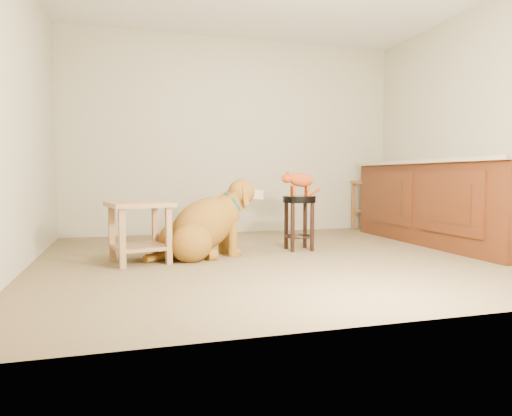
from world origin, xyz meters
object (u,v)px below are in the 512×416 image
object	(u,v)px
padded_stool	(299,212)
golden_retriever	(205,226)
wood_stool	(368,205)
tabby_kitten	(298,181)
side_table	(139,223)

from	to	relation	value
padded_stool	golden_retriever	size ratio (longest dim) A/B	0.46
padded_stool	golden_retriever	bearing A→B (deg)	-171.20
wood_stool	tabby_kitten	distance (m)	2.11
wood_stool	side_table	distance (m)	3.56
padded_stool	side_table	size ratio (longest dim) A/B	0.90
padded_stool	golden_retriever	distance (m)	1.03
side_table	wood_stool	bearing A→B (deg)	26.83
side_table	padded_stool	bearing A→B (deg)	9.03
wood_stool	golden_retriever	distance (m)	2.99
side_table	golden_retriever	size ratio (longest dim) A/B	0.51
wood_stool	golden_retriever	xyz separation A→B (m)	(-2.58, -1.51, -0.07)
golden_retriever	tabby_kitten	world-z (taller)	tabby_kitten
wood_stool	golden_retriever	world-z (taller)	golden_retriever
side_table	tabby_kitten	xyz separation A→B (m)	(1.59, 0.26, 0.36)
side_table	tabby_kitten	world-z (taller)	tabby_kitten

